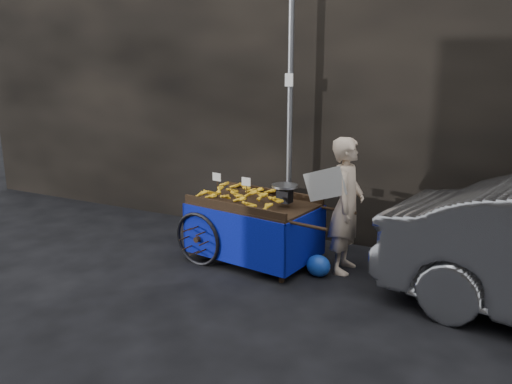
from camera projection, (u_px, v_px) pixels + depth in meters
The scene contains 6 objects.
ground at pixel (228, 267), 6.62m from camera, with size 80.00×80.00×0.00m, color black.
building_wall at pixel (327, 72), 8.08m from camera, with size 13.50×2.00×5.00m.
street_pole at pixel (290, 108), 7.12m from camera, with size 0.12×0.10×4.00m.
banana_cart at pixel (251, 208), 6.69m from camera, with size 2.32×1.31×1.20m.
vendor at pixel (347, 206), 6.30m from camera, with size 0.75×0.66×1.74m.
plastic_bag at pixel (318, 266), 6.29m from camera, with size 0.31×0.25×0.28m, color #1742AF.
Camera 1 is at (3.14, -5.33, 2.58)m, focal length 35.00 mm.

